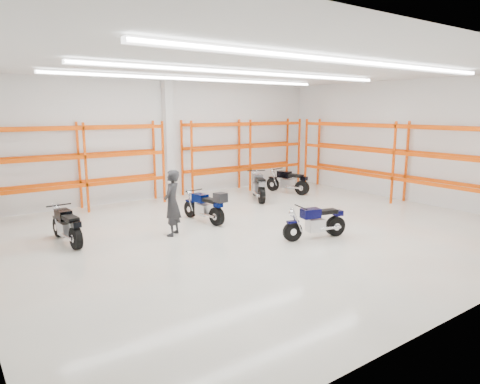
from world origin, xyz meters
TOP-DOWN VIEW (x-y plane):
  - ground at (0.00, 0.00)m, footprint 14.00×14.00m
  - room_shell at (0.00, 0.03)m, footprint 14.02×12.02m
  - motorcycle_main at (0.71, -1.50)m, footprint 1.85×0.75m
  - motorcycle_back_a at (-4.86, 1.91)m, footprint 0.63×1.92m
  - motorcycle_back_b at (-0.85, 1.66)m, footprint 0.64×1.97m
  - motorcycle_back_c at (2.52, 3.37)m, footprint 1.16×1.98m
  - motorcycle_back_d at (4.34, 3.66)m, footprint 0.80×1.99m
  - standing_man at (-2.31, 1.02)m, footprint 0.78×0.77m
  - structural_column at (0.00, 5.82)m, footprint 0.32×0.32m
  - pallet_racking_back_left at (-3.40, 5.48)m, footprint 5.67×0.87m
  - pallet_racking_back_right at (3.40, 5.48)m, footprint 5.67×0.87m
  - pallet_racking_side at (6.48, 0.00)m, footprint 0.87×9.07m

SIDE VIEW (x-z plane):
  - ground at x=0.00m, z-range 0.00..0.00m
  - motorcycle_main at x=0.71m, z-range -0.03..0.89m
  - motorcycle_back_a at x=-4.86m, z-range -0.03..0.91m
  - motorcycle_back_d at x=4.34m, z-range -0.03..0.96m
  - motorcycle_back_b at x=-0.85m, z-range -0.02..0.99m
  - motorcycle_back_c at x=2.52m, z-range -0.03..1.03m
  - standing_man at x=-2.31m, z-range 0.00..1.81m
  - pallet_racking_back_left at x=-3.40m, z-range 0.29..3.29m
  - pallet_racking_back_right at x=3.40m, z-range 0.29..3.29m
  - pallet_racking_side at x=6.48m, z-range 0.31..3.31m
  - structural_column at x=0.00m, z-range 0.00..4.50m
  - room_shell at x=0.00m, z-range 1.03..5.54m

